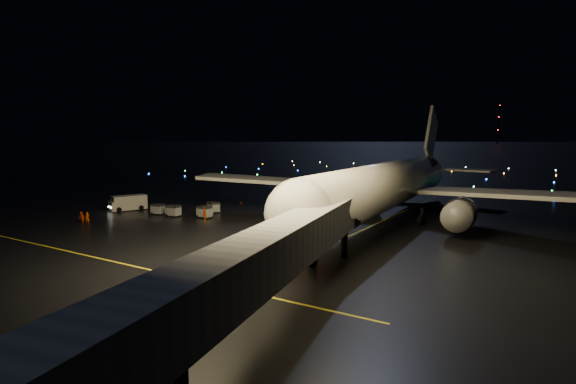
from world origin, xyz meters
name	(u,v)px	position (x,y,z in m)	size (l,w,h in m)	color
ground	(508,154)	(0.00, 300.00, 0.00)	(2000.00, 2000.00, 0.00)	black
lane_centre	(357,233)	(12.00, 15.00, 0.01)	(0.25, 80.00, 0.02)	yellow
lane_cross	(101,259)	(-5.00, -10.00, 0.01)	(60.00, 0.25, 0.02)	yellow
jet_bridge	(179,349)	(20.75, -24.50, 3.30)	(14.00, 58.00, 6.60)	#A9A9AA
airliner	(395,159)	(12.99, 26.18, 9.00)	(63.54, 60.36, 18.00)	silver
pushback_tug	(235,274)	(11.41, -9.07, 0.89)	(3.74, 1.96, 1.78)	silver
belt_loader	(294,227)	(7.48, 6.92, 1.65)	(6.80, 1.85, 3.30)	silver
service_truck	(129,203)	(-27.15, 11.35, 1.26)	(2.16, 6.83, 2.52)	silver
crew_a	(87,218)	(-22.65, 0.57, 0.82)	(0.60, 0.39, 1.64)	#FB4800
crew_b	(82,218)	(-23.10, -0.04, 0.88)	(0.86, 0.67, 1.76)	#FB4800
crew_c	(205,215)	(-9.70, 10.47, 0.97)	(1.13, 0.47, 1.93)	#FB4800
safety_cone_0	(299,226)	(3.98, 14.10, 0.24)	(0.42, 0.42, 0.48)	#FC2E02
safety_cone_1	(321,210)	(0.86, 26.47, 0.27)	(0.47, 0.47, 0.54)	#FC2E02
safety_cone_2	(273,218)	(-1.89, 16.57, 0.24)	(0.42, 0.42, 0.48)	#FC2E02
safety_cone_3	(241,202)	(-16.00, 27.10, 0.23)	(0.40, 0.40, 0.45)	#FC2E02
radio_mast	(498,124)	(-60.00, 740.00, 32.00)	(1.80, 1.80, 64.00)	black
taxiway_lights	(437,175)	(0.00, 106.00, 0.18)	(164.00, 92.00, 0.36)	black
baggage_cart_0	(213,207)	(-13.80, 17.03, 0.84)	(1.99, 1.39, 1.69)	gray
baggage_cart_1	(205,212)	(-11.75, 12.69, 0.87)	(2.05, 1.44, 1.74)	gray
baggage_cart_2	(173,211)	(-16.60, 11.05, 0.86)	(2.02, 1.41, 1.72)	gray
baggage_cart_3	(158,209)	(-20.05, 11.09, 0.81)	(1.91, 1.34, 1.63)	gray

